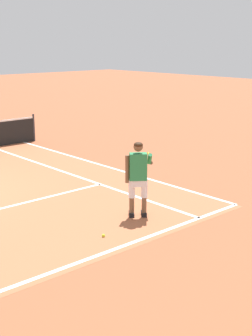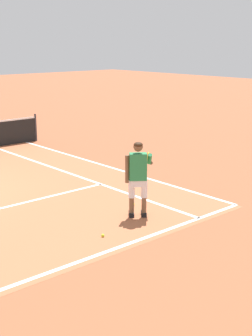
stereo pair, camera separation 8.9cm
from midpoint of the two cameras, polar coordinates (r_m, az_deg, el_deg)
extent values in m
cube|color=white|center=(8.44, -9.83, -12.43)|extent=(10.98, 0.10, 0.01)
cube|color=white|center=(14.44, -6.38, -0.67)|extent=(0.10, 9.94, 0.01)
cube|color=white|center=(15.24, -2.15, 0.23)|extent=(0.10, 9.94, 0.01)
cylinder|color=#333338|center=(19.38, -10.50, 4.75)|extent=(0.08, 0.08, 1.07)
cube|color=black|center=(10.95, 0.88, -5.45)|extent=(0.26, 0.29, 0.09)
cube|color=black|center=(10.97, 2.34, -5.42)|extent=(0.26, 0.29, 0.09)
cylinder|color=brown|center=(10.83, 0.90, -4.41)|extent=(0.11, 0.11, 0.36)
cylinder|color=silver|center=(10.71, 0.91, -2.46)|extent=(0.14, 0.14, 0.41)
cylinder|color=brown|center=(10.86, 2.37, -4.38)|extent=(0.11, 0.11, 0.36)
cylinder|color=silver|center=(10.74, 2.40, -2.44)|extent=(0.14, 0.14, 0.41)
cube|color=silver|center=(10.68, 1.66, -1.60)|extent=(0.39, 0.37, 0.20)
cube|color=#28844C|center=(10.59, 1.67, 0.16)|extent=(0.44, 0.41, 0.60)
cylinder|color=brown|center=(10.58, 0.38, -0.12)|extent=(0.09, 0.09, 0.62)
cylinder|color=#28844C|center=(10.66, 3.05, 1.08)|extent=(0.23, 0.26, 0.29)
cylinder|color=brown|center=(10.90, 3.13, 0.63)|extent=(0.24, 0.28, 0.14)
sphere|color=brown|center=(10.49, 1.69, 2.53)|extent=(0.21, 0.21, 0.21)
ellipsoid|color=#382314|center=(10.46, 1.70, 2.77)|extent=(0.28, 0.28, 0.12)
cylinder|color=#232326|center=(11.13, 3.07, 0.76)|extent=(0.15, 0.18, 0.03)
cylinder|color=yellow|center=(11.27, 2.99, 0.95)|extent=(0.08, 0.09, 0.02)
torus|color=yellow|center=(11.45, 2.88, 1.17)|extent=(0.20, 0.25, 0.30)
cylinder|color=silver|center=(11.45, 2.88, 1.17)|extent=(0.16, 0.20, 0.25)
sphere|color=#CCE02D|center=(11.62, 1.08, -4.30)|extent=(0.07, 0.07, 0.07)
sphere|color=#CCE02D|center=(9.83, -2.50, -7.97)|extent=(0.07, 0.07, 0.07)
camera|label=1|loc=(0.04, -89.77, 0.06)|focal=51.55mm
camera|label=2|loc=(0.04, 90.23, -0.06)|focal=51.55mm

